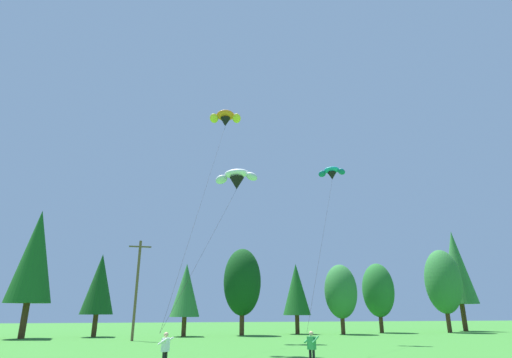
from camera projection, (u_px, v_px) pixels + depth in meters
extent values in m
cylinder|color=#472D19|center=(24.00, 321.00, 41.86)|extent=(0.64, 0.64, 3.50)
cone|color=#19561E|center=(35.00, 255.00, 43.98)|extent=(4.56, 4.56, 9.97)
cylinder|color=#472D19|center=(95.00, 326.00, 44.55)|extent=(0.54, 0.54, 2.34)
cone|color=#144719|center=(100.00, 284.00, 45.97)|extent=(3.58, 3.58, 6.67)
cylinder|color=#472D19|center=(184.00, 327.00, 45.39)|extent=(0.51, 0.51, 2.08)
cone|color=#2D7033|center=(186.00, 290.00, 46.65)|extent=(3.36, 3.36, 5.92)
cylinder|color=#472D19|center=(242.00, 324.00, 47.69)|extent=(0.55, 0.55, 2.53)
ellipsoid|color=#0F3D14|center=(242.00, 282.00, 49.21)|extent=(4.53, 4.53, 7.93)
cylinder|color=#472D19|center=(297.00, 325.00, 50.51)|extent=(0.53, 0.53, 2.24)
cone|color=#19561E|center=(296.00, 289.00, 51.86)|extent=(3.50, 3.50, 6.38)
cylinder|color=#472D19|center=(343.00, 325.00, 49.97)|extent=(0.52, 0.52, 2.12)
ellipsoid|color=#2D7033|center=(341.00, 291.00, 51.25)|extent=(4.08, 4.08, 6.62)
cylinder|color=#472D19|center=(381.00, 324.00, 53.76)|extent=(0.53, 0.53, 2.26)
ellipsoid|color=#236628|center=(378.00, 290.00, 55.12)|extent=(4.24, 4.24, 7.08)
cylinder|color=#472D19|center=(449.00, 322.00, 54.34)|extent=(0.57, 0.57, 2.75)
ellipsoid|color=#2D7033|center=(443.00, 281.00, 56.00)|extent=(4.76, 4.76, 8.62)
cylinder|color=#472D19|center=(464.00, 317.00, 58.28)|extent=(0.67, 0.67, 3.75)
cone|color=#2D7033|center=(456.00, 267.00, 60.55)|extent=(4.77, 4.77, 10.67)
cylinder|color=brown|center=(136.00, 289.00, 39.71)|extent=(0.26, 0.26, 9.51)
cube|color=brown|center=(140.00, 247.00, 41.02)|extent=(2.20, 0.14, 0.14)
cube|color=white|center=(166.00, 345.00, 18.78)|extent=(0.41, 0.45, 0.60)
sphere|color=tan|center=(166.00, 335.00, 18.92)|extent=(0.22, 0.22, 0.22)
cylinder|color=white|center=(163.00, 341.00, 18.62)|extent=(0.49, 0.36, 0.35)
cylinder|color=white|center=(168.00, 341.00, 19.05)|extent=(0.49, 0.36, 0.35)
cube|color=#2D8E47|center=(312.00, 343.00, 19.84)|extent=(0.41, 0.45, 0.60)
sphere|color=tan|center=(311.00, 333.00, 19.97)|extent=(0.22, 0.22, 0.22)
cylinder|color=#2D8E47|center=(315.00, 340.00, 19.73)|extent=(0.49, 0.35, 0.35)
cylinder|color=#2D8E47|center=(307.00, 339.00, 20.05)|extent=(0.49, 0.35, 0.35)
ellipsoid|color=white|center=(236.00, 174.00, 30.71)|extent=(2.22, 1.94, 0.83)
ellipsoid|color=silver|center=(252.00, 176.00, 30.26)|extent=(1.30, 1.20, 1.03)
ellipsoid|color=silver|center=(221.00, 179.00, 30.96)|extent=(1.30, 1.29, 1.03)
cone|color=black|center=(237.00, 183.00, 30.57)|extent=(1.50, 1.50, 0.94)
cylinder|color=black|center=(207.00, 245.00, 24.73)|extent=(5.12, 7.78, 9.76)
ellipsoid|color=teal|center=(332.00, 170.00, 40.52)|extent=(1.81, 1.66, 0.83)
ellipsoid|color=#0F666B|center=(341.00, 172.00, 40.11)|extent=(1.02, 1.08, 0.95)
ellipsoid|color=#0F666B|center=(322.00, 174.00, 40.76)|extent=(1.05, 1.06, 0.95)
cone|color=black|center=(332.00, 176.00, 40.41)|extent=(1.21, 1.21, 0.75)
cylinder|color=black|center=(324.00, 230.00, 30.02)|extent=(9.13, 15.43, 13.54)
ellipsoid|color=orange|center=(225.00, 115.00, 45.94)|extent=(2.32, 1.92, 1.27)
ellipsoid|color=yellow|center=(237.00, 118.00, 45.83)|extent=(1.13, 1.48, 1.39)
ellipsoid|color=yellow|center=(214.00, 118.00, 45.81)|extent=(1.45, 1.44, 1.39)
cone|color=black|center=(225.00, 122.00, 45.82)|extent=(1.38, 1.38, 0.98)
cylinder|color=black|center=(206.00, 187.00, 32.35)|extent=(6.14, 20.25, 20.97)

